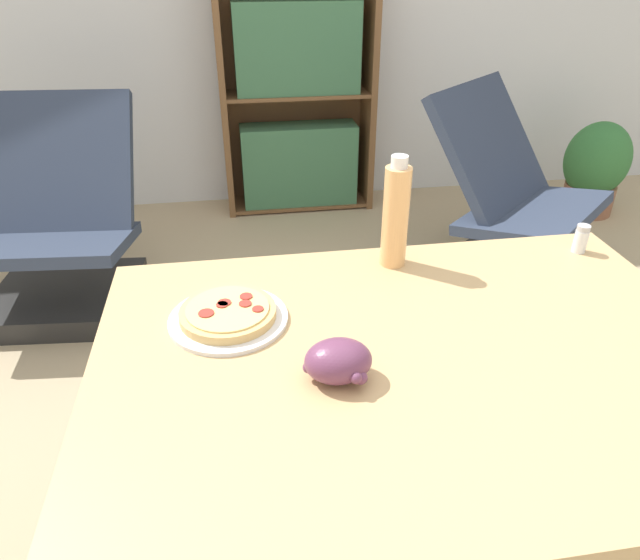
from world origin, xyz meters
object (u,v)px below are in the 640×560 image
(bookshelf, at_px, (298,104))
(potted_plant_floor, at_px, (595,168))
(salt_shaker, at_px, (581,239))
(lounge_chair_near, at_px, (58,247))
(pizza_on_plate, at_px, (228,315))
(lounge_chair_far, at_px, (512,219))
(grape_bunch, at_px, (338,361))
(drink_bottle, at_px, (397,215))

(bookshelf, xyz_separation_m, potted_plant_floor, (1.73, -0.38, -0.35))
(salt_shaker, relative_size, lounge_chair_near, 0.09)
(pizza_on_plate, xyz_separation_m, bookshelf, (0.43, 2.29, -0.11))
(pizza_on_plate, bearing_deg, lounge_chair_near, 119.59)
(lounge_chair_far, height_order, potted_plant_floor, lounge_chair_far)
(lounge_chair_near, height_order, lounge_chair_far, same)
(grape_bunch, bearing_deg, pizza_on_plate, 132.10)
(potted_plant_floor, bearing_deg, lounge_chair_near, -168.54)
(grape_bunch, relative_size, drink_bottle, 0.46)
(drink_bottle, relative_size, bookshelf, 0.21)
(salt_shaker, distance_m, lounge_chair_far, 1.27)
(potted_plant_floor, bearing_deg, grape_bunch, -132.41)
(drink_bottle, bearing_deg, salt_shaker, -1.62)
(lounge_chair_far, height_order, bookshelf, bookshelf)
(grape_bunch, bearing_deg, salt_shaker, 29.23)
(bookshelf, bearing_deg, pizza_on_plate, -100.54)
(grape_bunch, xyz_separation_m, drink_bottle, (0.22, 0.42, 0.09))
(lounge_chair_near, height_order, bookshelf, bookshelf)
(lounge_chair_near, bearing_deg, grape_bunch, -53.44)
(drink_bottle, xyz_separation_m, salt_shaker, (0.50, -0.01, -0.10))
(potted_plant_floor, bearing_deg, bookshelf, 167.63)
(lounge_chair_near, height_order, potted_plant_floor, lounge_chair_near)
(drink_bottle, bearing_deg, lounge_chair_near, 136.21)
(grape_bunch, height_order, drink_bottle, drink_bottle)
(bookshelf, bearing_deg, lounge_chair_near, -140.59)
(pizza_on_plate, height_order, drink_bottle, drink_bottle)
(drink_bottle, relative_size, lounge_chair_far, 0.28)
(bookshelf, bearing_deg, lounge_chair_far, -47.76)
(salt_shaker, distance_m, lounge_chair_near, 2.09)
(lounge_chair_far, xyz_separation_m, potted_plant_floor, (0.82, 0.63, -0.01))
(lounge_chair_near, xyz_separation_m, lounge_chair_far, (2.09, -0.04, 0.00))
(grape_bunch, distance_m, lounge_chair_far, 1.95)
(salt_shaker, bearing_deg, lounge_chair_far, 69.61)
(potted_plant_floor, bearing_deg, lounge_chair_far, -142.51)
(salt_shaker, xyz_separation_m, bookshelf, (-0.50, 2.11, -0.14))
(lounge_chair_far, bearing_deg, pizza_on_plate, -177.29)
(lounge_chair_near, bearing_deg, salt_shaker, -29.28)
(pizza_on_plate, xyz_separation_m, lounge_chair_near, (-0.75, 1.32, -0.45))
(grape_bunch, bearing_deg, drink_bottle, 62.17)
(drink_bottle, relative_size, lounge_chair_near, 0.32)
(drink_bottle, bearing_deg, lounge_chair_far, 50.02)
(salt_shaker, bearing_deg, grape_bunch, -150.77)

